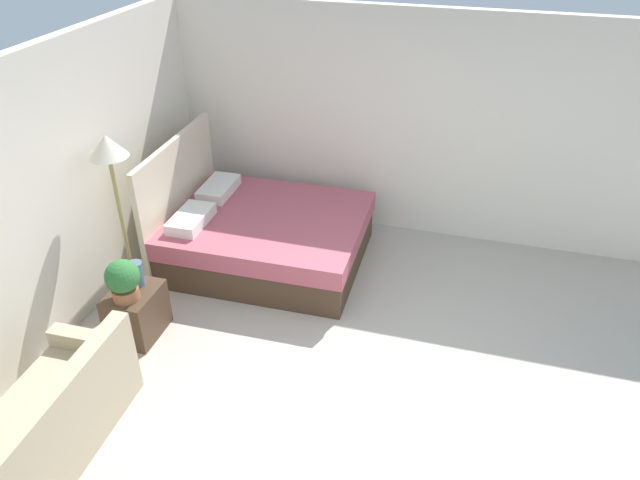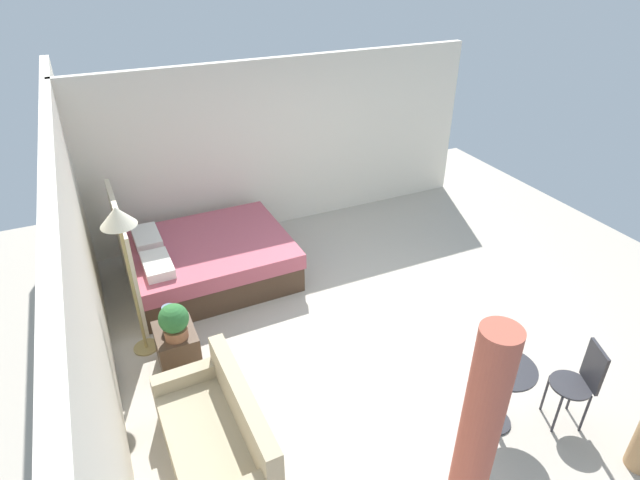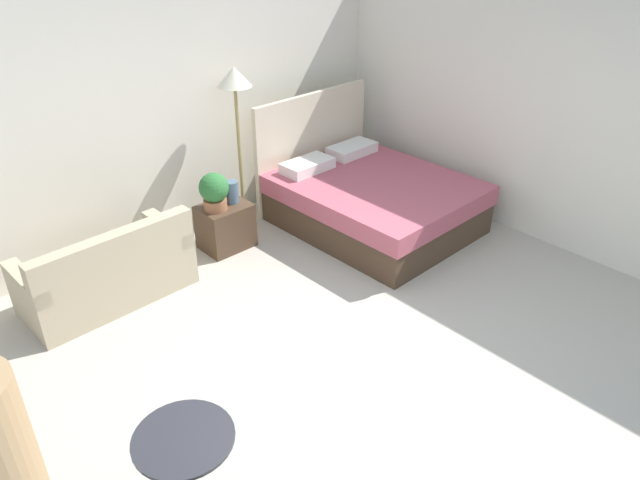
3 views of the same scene
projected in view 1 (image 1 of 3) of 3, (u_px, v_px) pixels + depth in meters
ground_plane at (378, 405)px, 4.91m from camera, size 8.84×9.10×0.02m
wall_back at (24, 218)px, 4.93m from camera, size 8.84×0.12×2.57m
wall_right at (436, 129)px, 6.60m from camera, size 0.12×6.10×2.57m
bed at (262, 235)px, 6.55m from camera, size 1.74×2.11×1.32m
couch at (50, 422)px, 4.40m from camera, size 1.51×0.76×0.79m
nightstand at (137, 313)px, 5.53m from camera, size 0.52×0.41×0.49m
potted_plant at (123, 279)px, 5.20m from camera, size 0.30×0.30×0.39m
vase at (136, 274)px, 5.43m from camera, size 0.14×0.14×0.23m
floor_lamp at (110, 162)px, 5.27m from camera, size 0.36×0.36×1.79m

